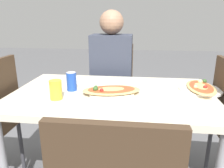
{
  "coord_description": "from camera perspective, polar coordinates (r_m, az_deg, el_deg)",
  "views": [
    {
      "loc": [
        0.16,
        -1.34,
        1.2
      ],
      "look_at": [
        0.0,
        -0.01,
        0.79
      ],
      "focal_mm": 35.0,
      "sensor_mm": 36.0,
      "label": 1
    }
  ],
  "objects": [
    {
      "name": "pizza_second",
      "position": [
        1.58,
        22.19,
        -0.97
      ],
      "size": [
        0.28,
        0.36,
        0.06
      ],
      "color": "white",
      "rests_on": "dining_table"
    },
    {
      "name": "person_seated",
      "position": [
        2.03,
        -0.14,
        4.19
      ],
      "size": [
        0.37,
        0.28,
        1.27
      ],
      "rotation": [
        0.0,
        0.0,
        3.14
      ],
      "color": "#2D2D38",
      "rests_on": "ground_plane"
    },
    {
      "name": "soda_can",
      "position": [
        1.48,
        -10.52,
        0.68
      ],
      "size": [
        0.07,
        0.07,
        0.12
      ],
      "color": "#1E47B2",
      "rests_on": "dining_table"
    },
    {
      "name": "dining_table",
      "position": [
        1.46,
        -0.02,
        -4.85
      ],
      "size": [
        1.3,
        0.81,
        0.73
      ],
      "color": "beige",
      "rests_on": "ground_plane"
    },
    {
      "name": "drink_glass",
      "position": [
        1.34,
        -14.46,
        -1.47
      ],
      "size": [
        0.07,
        0.07,
        0.12
      ],
      "color": "gold",
      "rests_on": "dining_table"
    },
    {
      "name": "pizza_main",
      "position": [
        1.4,
        -0.12,
        -1.83
      ],
      "size": [
        0.41,
        0.29,
        0.06
      ],
      "color": "white",
      "rests_on": "dining_table"
    },
    {
      "name": "chair_far_seated",
      "position": [
        2.2,
        0.24,
        -0.62
      ],
      "size": [
        0.4,
        0.4,
        0.95
      ],
      "rotation": [
        0.0,
        0.0,
        3.14
      ],
      "color": "#3F2D1E",
      "rests_on": "ground_plane"
    }
  ]
}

